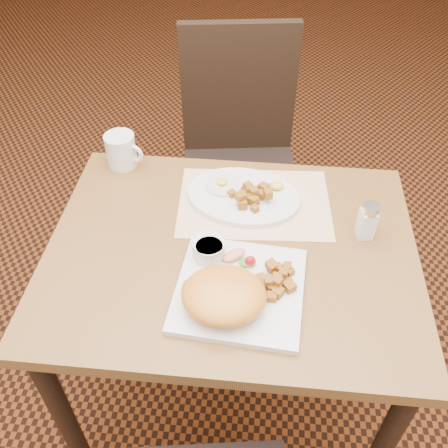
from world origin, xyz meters
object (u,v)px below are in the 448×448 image
(plate_square, at_px, (240,290))
(salt_shaker, at_px, (367,221))
(table, at_px, (231,277))
(chair_far, at_px, (240,149))
(plate_oval, at_px, (243,196))
(coffee_mug, at_px, (122,150))

(plate_square, distance_m, salt_shaker, 0.36)
(table, relative_size, chair_far, 0.93)
(plate_oval, distance_m, coffee_mug, 0.38)
(table, xyz_separation_m, plate_oval, (0.02, 0.18, 0.12))
(plate_square, bearing_deg, plate_oval, 92.63)
(plate_oval, bearing_deg, chair_far, 94.92)
(chair_far, height_order, coffee_mug, chair_far)
(coffee_mug, bearing_deg, chair_far, 52.37)
(table, bearing_deg, plate_square, -77.37)
(plate_square, bearing_deg, table, 102.63)
(salt_shaker, xyz_separation_m, coffee_mug, (-0.67, 0.23, -0.00))
(coffee_mug, bearing_deg, salt_shaker, -18.95)
(chair_far, bearing_deg, plate_square, 86.02)
(plate_oval, height_order, coffee_mug, coffee_mug)
(chair_far, xyz_separation_m, plate_square, (0.06, -0.84, 0.22))
(plate_oval, height_order, salt_shaker, salt_shaker)
(plate_oval, bearing_deg, table, -94.84)
(salt_shaker, distance_m, coffee_mug, 0.70)
(table, xyz_separation_m, salt_shaker, (0.32, 0.07, 0.16))
(chair_far, bearing_deg, plate_oval, 86.87)
(coffee_mug, bearing_deg, plate_oval, -18.88)
(table, xyz_separation_m, plate_square, (0.03, -0.13, 0.12))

